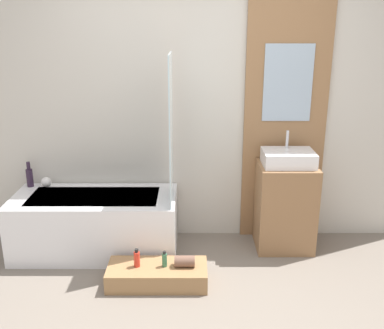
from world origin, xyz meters
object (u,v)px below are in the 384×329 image
(sink, at_px, (290,158))
(bottle_soap_secondary, at_px, (166,260))
(wooden_step_bench, at_px, (159,275))
(bottle_soap_primary, at_px, (138,259))
(bathtub, at_px, (97,223))
(vase_tall_dark, at_px, (31,176))
(vase_round_light, at_px, (48,182))

(sink, xyz_separation_m, bottle_soap_secondary, (-1.06, -0.63, -0.64))
(sink, height_order, bottle_soap_secondary, sink)
(wooden_step_bench, height_order, bottle_soap_primary, bottle_soap_primary)
(bottle_soap_primary, distance_m, bottle_soap_secondary, 0.22)
(wooden_step_bench, xyz_separation_m, bottle_soap_secondary, (0.06, -0.00, 0.14))
(bathtub, distance_m, bottle_soap_primary, 0.69)
(wooden_step_bench, relative_size, sink, 1.78)
(bottle_soap_primary, height_order, bottle_soap_secondary, bottle_soap_primary)
(bathtub, xyz_separation_m, vase_tall_dark, (-0.64, 0.25, 0.36))
(vase_tall_dark, bearing_deg, bottle_soap_primary, -36.29)
(sink, bearing_deg, bottle_soap_primary, -153.85)
(bathtub, height_order, wooden_step_bench, bathtub)
(vase_tall_dark, height_order, bottle_soap_primary, vase_tall_dark)
(vase_round_light, distance_m, bottle_soap_secondary, 1.42)
(vase_round_light, height_order, bottle_soap_primary, vase_round_light)
(bathtub, xyz_separation_m, wooden_step_bench, (0.59, -0.54, -0.19))
(vase_tall_dark, relative_size, bottle_soap_primary, 1.56)
(wooden_step_bench, distance_m, bottle_soap_secondary, 0.15)
(bathtub, height_order, bottle_soap_secondary, bathtub)
(bathtub, xyz_separation_m, bottle_soap_secondary, (0.65, -0.54, -0.06))
(vase_tall_dark, bearing_deg, wooden_step_bench, -32.60)
(wooden_step_bench, relative_size, vase_round_light, 8.41)
(bathtub, relative_size, sink, 3.24)
(sink, relative_size, vase_round_light, 4.73)
(bathtub, height_order, vase_tall_dark, vase_tall_dark)
(bathtub, bearing_deg, vase_round_light, 154.82)
(sink, relative_size, bottle_soap_secondary, 3.37)
(bottle_soap_secondary, bearing_deg, vase_tall_dark, 148.61)
(bathtub, relative_size, bottle_soap_primary, 9.48)
(bottle_soap_primary, bearing_deg, bathtub, 128.50)
(bottle_soap_primary, bearing_deg, vase_round_light, 140.01)
(sink, height_order, vase_tall_dark, sink)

